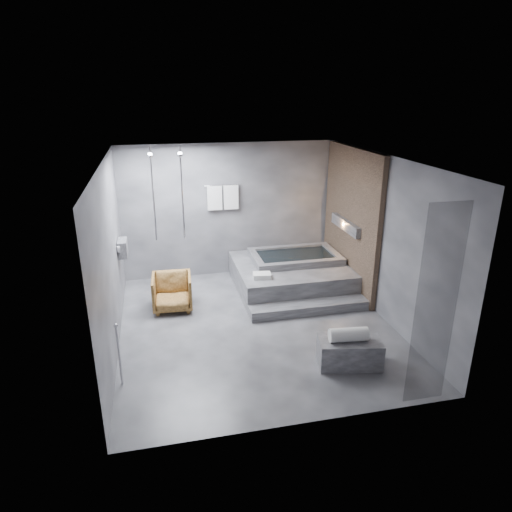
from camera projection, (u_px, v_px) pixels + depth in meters
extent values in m
plane|color=#323234|center=(256.00, 325.00, 7.81)|extent=(5.00, 5.00, 0.00)
cube|color=#535356|center=(256.00, 160.00, 6.84)|extent=(4.50, 5.00, 0.04)
cube|color=#3D3D42|center=(230.00, 210.00, 9.61)|extent=(4.50, 0.04, 2.80)
cube|color=#3D3D42|center=(306.00, 321.00, 5.04)|extent=(4.50, 0.04, 2.80)
cube|color=#3D3D42|center=(110.00, 259.00, 6.86)|extent=(0.04, 5.00, 2.80)
cube|color=#3D3D42|center=(384.00, 239.00, 7.79)|extent=(0.04, 5.00, 2.80)
cube|color=#8D6D52|center=(351.00, 220.00, 8.92)|extent=(0.10, 2.40, 2.78)
cube|color=#FF9938|center=(347.00, 225.00, 8.94)|extent=(0.14, 1.20, 0.20)
cube|color=gray|center=(123.00, 248.00, 8.26)|extent=(0.16, 0.42, 0.30)
imported|color=beige|center=(123.00, 252.00, 8.19)|extent=(0.08, 0.08, 0.21)
imported|color=beige|center=(124.00, 250.00, 8.38)|extent=(0.07, 0.07, 0.15)
cylinder|color=silver|center=(182.00, 194.00, 8.82)|extent=(0.04, 0.04, 1.80)
cylinder|color=silver|center=(153.00, 195.00, 8.71)|extent=(0.04, 0.04, 1.80)
cylinder|color=silver|center=(222.00, 185.00, 9.34)|extent=(0.75, 0.02, 0.02)
cube|color=white|center=(215.00, 198.00, 9.37)|extent=(0.30, 0.06, 0.50)
cube|color=white|center=(231.00, 197.00, 9.44)|extent=(0.30, 0.06, 0.50)
cylinder|color=silver|center=(119.00, 356.00, 6.11)|extent=(0.04, 0.04, 0.90)
cube|color=black|center=(436.00, 308.00, 5.44)|extent=(0.55, 0.01, 2.60)
cube|color=#37373A|center=(290.00, 275.00, 9.27)|extent=(2.20, 2.00, 0.50)
cube|color=#37373A|center=(309.00, 308.00, 8.24)|extent=(2.20, 0.36, 0.18)
cube|color=#38383B|center=(349.00, 352.00, 6.65)|extent=(0.98, 0.66, 0.41)
imported|color=#4B2F12|center=(172.00, 292.00, 8.31)|extent=(0.74, 0.75, 0.65)
cylinder|color=silver|center=(349.00, 335.00, 6.52)|extent=(0.58, 0.26, 0.20)
cube|color=silver|center=(262.00, 276.00, 8.48)|extent=(0.36, 0.28, 0.09)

